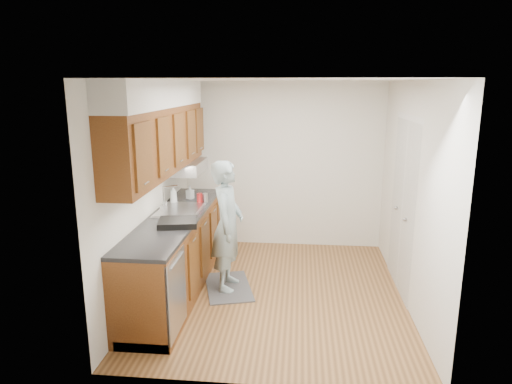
{
  "coord_description": "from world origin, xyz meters",
  "views": [
    {
      "loc": [
        0.26,
        -5.08,
        2.46
      ],
      "look_at": [
        -0.26,
        0.25,
        1.19
      ],
      "focal_mm": 32.0,
      "sensor_mm": 36.0,
      "label": 1
    }
  ],
  "objects_px": {
    "steel_can": "(205,198)",
    "person": "(227,217)",
    "soap_bottle_a": "(174,194)",
    "dish_rack": "(178,223)",
    "soda_can": "(200,198)",
    "soap_bottle_b": "(190,192)"
  },
  "relations": [
    {
      "from": "soda_can",
      "to": "soap_bottle_a",
      "type": "bearing_deg",
      "value": -176.8
    },
    {
      "from": "soap_bottle_b",
      "to": "soda_can",
      "type": "relative_size",
      "value": 1.37
    },
    {
      "from": "steel_can",
      "to": "dish_rack",
      "type": "xyz_separation_m",
      "value": [
        -0.09,
        -1.01,
        -0.03
      ]
    },
    {
      "from": "soda_can",
      "to": "steel_can",
      "type": "distance_m",
      "value": 0.08
    },
    {
      "from": "soap_bottle_b",
      "to": "steel_can",
      "type": "height_order",
      "value": "soap_bottle_b"
    },
    {
      "from": "person",
      "to": "soap_bottle_a",
      "type": "xyz_separation_m",
      "value": [
        -0.78,
        0.46,
        0.15
      ]
    },
    {
      "from": "soap_bottle_a",
      "to": "dish_rack",
      "type": "height_order",
      "value": "soap_bottle_a"
    },
    {
      "from": "steel_can",
      "to": "person",
      "type": "bearing_deg",
      "value": -54.74
    },
    {
      "from": "soap_bottle_a",
      "to": "soda_can",
      "type": "bearing_deg",
      "value": 3.2
    },
    {
      "from": "person",
      "to": "soap_bottle_b",
      "type": "height_order",
      "value": "person"
    },
    {
      "from": "soap_bottle_a",
      "to": "steel_can",
      "type": "height_order",
      "value": "soap_bottle_a"
    },
    {
      "from": "person",
      "to": "dish_rack",
      "type": "height_order",
      "value": "person"
    },
    {
      "from": "steel_can",
      "to": "dish_rack",
      "type": "bearing_deg",
      "value": -95.35
    },
    {
      "from": "person",
      "to": "soap_bottle_a",
      "type": "relative_size",
      "value": 7.45
    },
    {
      "from": "steel_can",
      "to": "soda_can",
      "type": "bearing_deg",
      "value": -140.3
    },
    {
      "from": "soap_bottle_b",
      "to": "steel_can",
      "type": "relative_size",
      "value": 1.51
    },
    {
      "from": "person",
      "to": "steel_can",
      "type": "xyz_separation_m",
      "value": [
        -0.38,
        0.53,
        0.09
      ]
    },
    {
      "from": "person",
      "to": "soda_can",
      "type": "distance_m",
      "value": 0.66
    },
    {
      "from": "soda_can",
      "to": "steel_can",
      "type": "height_order",
      "value": "soda_can"
    },
    {
      "from": "soap_bottle_a",
      "to": "steel_can",
      "type": "xyz_separation_m",
      "value": [
        0.4,
        0.07,
        -0.06
      ]
    },
    {
      "from": "soda_can",
      "to": "steel_can",
      "type": "relative_size",
      "value": 1.1
    },
    {
      "from": "soda_can",
      "to": "dish_rack",
      "type": "relative_size",
      "value": 0.32
    }
  ]
}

